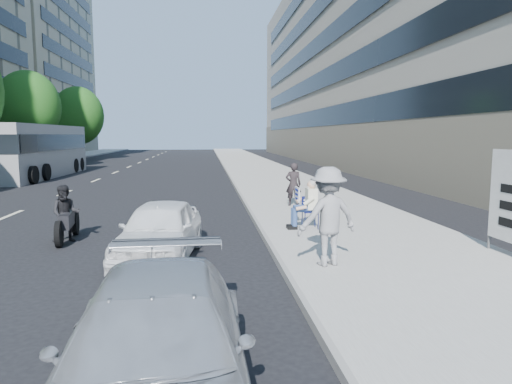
{
  "coord_description": "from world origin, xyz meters",
  "views": [
    {
      "loc": [
        -0.01,
        -7.72,
        2.64
      ],
      "look_at": [
        1.15,
        2.84,
        1.32
      ],
      "focal_mm": 32.0,
      "sensor_mm": 36.0,
      "label": 1
    }
  ],
  "objects": [
    {
      "name": "tree_far_e",
      "position": [
        -13.7,
        44.0,
        4.78
      ],
      "size": [
        5.4,
        5.4,
        7.89
      ],
      "color": "#382616",
      "rests_on": "ground"
    },
    {
      "name": "tree_far_d",
      "position": [
        -13.7,
        30.0,
        4.89
      ],
      "size": [
        4.8,
        4.8,
        7.65
      ],
      "color": "#382616",
      "rests_on": "ground"
    },
    {
      "name": "near_sidewalk",
      "position": [
        4.0,
        20.0,
        0.07
      ],
      "size": [
        5.0,
        120.0,
        0.15
      ],
      "primitive_type": "cube",
      "color": "gray",
      "rests_on": "ground"
    },
    {
      "name": "parked_sedan",
      "position": [
        -0.5,
        -3.57,
        0.64
      ],
      "size": [
        1.9,
        4.43,
        1.27
      ],
      "primitive_type": "imported",
      "rotation": [
        0.0,
        0.0,
        0.03
      ],
      "color": "#ACAFB4",
      "rests_on": "ground"
    },
    {
      "name": "pedestrian_woman",
      "position": [
        3.07,
        8.12,
        0.92
      ],
      "size": [
        0.58,
        0.41,
        1.53
      ],
      "primitive_type": "imported",
      "rotation": [
        0.0,
        0.0,
        3.07
      ],
      "color": "black",
      "rests_on": "near_sidewalk"
    },
    {
      "name": "white_sedan_near",
      "position": [
        -1.0,
        2.0,
        0.63
      ],
      "size": [
        1.9,
        3.84,
        1.26
      ],
      "primitive_type": "imported",
      "rotation": [
        0.0,
        0.0,
        -0.12
      ],
      "color": "white",
      "rests_on": "ground"
    },
    {
      "name": "ground",
      "position": [
        0.0,
        0.0,
        0.0
      ],
      "size": [
        160.0,
        160.0,
        0.0
      ],
      "primitive_type": "plane",
      "color": "black",
      "rests_on": "ground"
    },
    {
      "name": "jogger",
      "position": [
        2.3,
        0.67,
        1.1
      ],
      "size": [
        1.37,
        1.01,
        1.9
      ],
      "primitive_type": "imported",
      "rotation": [
        0.0,
        0.0,
        3.41
      ],
      "color": "gray",
      "rests_on": "near_sidewalk"
    },
    {
      "name": "near_building",
      "position": [
        17.0,
        32.0,
        10.0
      ],
      "size": [
        14.0,
        70.0,
        20.0
      ],
      "primitive_type": "cube",
      "color": "#9B9686",
      "rests_on": "ground"
    },
    {
      "name": "seated_protester",
      "position": [
        2.65,
        4.15,
        0.87
      ],
      "size": [
        0.83,
        1.12,
        1.31
      ],
      "color": "#131853",
      "rests_on": "near_sidewalk"
    },
    {
      "name": "motorcycle",
      "position": [
        -3.49,
        3.93,
        0.64
      ],
      "size": [
        0.76,
        2.05,
        1.42
      ],
      "rotation": [
        0.0,
        0.0,
        0.13
      ],
      "color": "black",
      "rests_on": "ground"
    },
    {
      "name": "bus",
      "position": [
        -10.63,
        22.76,
        1.64
      ],
      "size": [
        2.88,
        12.11,
        3.3
      ],
      "rotation": [
        0.0,
        0.0,
        -0.02
      ],
      "color": "gray",
      "rests_on": "ground"
    }
  ]
}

